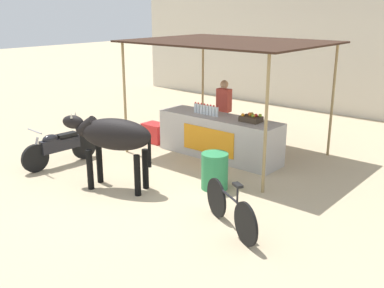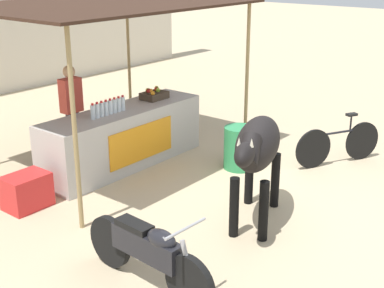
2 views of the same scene
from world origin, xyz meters
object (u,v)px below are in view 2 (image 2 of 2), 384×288
water_barrel (240,148)px  motorcycle_parked (148,251)px  stall_counter (124,137)px  bicycle_leaning (338,144)px  fruit_crate (154,95)px  vendor_behind_counter (72,114)px  cooler_box (27,191)px  cow (257,148)px

water_barrel → motorcycle_parked: motorcycle_parked is taller
stall_counter → motorcycle_parked: (-2.30, -2.71, -0.05)m
bicycle_leaning → fruit_crate: bearing=117.7°
vendor_behind_counter → motorcycle_parked: 3.96m
vendor_behind_counter → fruit_crate: bearing=-29.2°
stall_counter → vendor_behind_counter: (-0.43, 0.75, 0.37)m
bicycle_leaning → cooler_box: bearing=148.2°
vendor_behind_counter → bicycle_leaning: 4.45m
stall_counter → cooler_box: size_ratio=5.00×
stall_counter → cow: bearing=-97.8°
motorcycle_parked → bicycle_leaning: size_ratio=1.21×
cooler_box → motorcycle_parked: (-0.33, -2.61, 0.19)m
stall_counter → fruit_crate: 0.99m
stall_counter → vendor_behind_counter: 0.94m
fruit_crate → bicycle_leaning: bearing=-62.3°
fruit_crate → cooler_box: 2.90m
fruit_crate → motorcycle_parked: (-3.11, -2.77, -0.61)m
stall_counter → motorcycle_parked: stall_counter is taller
fruit_crate → cooler_box: size_ratio=0.73×
water_barrel → fruit_crate: bearing=99.2°
water_barrel → bicycle_leaning: bearing=-44.3°
stall_counter → cow: 2.87m
cow → bicycle_leaning: (2.66, 0.05, -0.68)m
stall_counter → cooler_box: stall_counter is taller
fruit_crate → bicycle_leaning: fruit_crate is taller
stall_counter → bicycle_leaning: 3.56m
cooler_box → cow: 3.22m
cooler_box → bicycle_leaning: 5.01m
vendor_behind_counter → bicycle_leaning: bearing=-52.2°
stall_counter → motorcycle_parked: size_ratio=1.67×
fruit_crate → cow: size_ratio=0.24×
water_barrel → motorcycle_parked: (-3.38, -1.14, 0.08)m
stall_counter → fruit_crate: bearing=4.1°
vendor_behind_counter → cow: 3.54m
water_barrel → bicycle_leaning: size_ratio=0.47×
vendor_behind_counter → cooler_box: 1.87m
water_barrel → bicycle_leaning: bicycle_leaning is taller
water_barrel → cow: bearing=-140.0°
fruit_crate → cow: (-1.19, -2.84, -0.00)m
vendor_behind_counter → water_barrel: (1.50, -2.32, -0.50)m
stall_counter → bicycle_leaning: stall_counter is taller
motorcycle_parked → bicycle_leaning: (4.58, -0.03, -0.08)m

